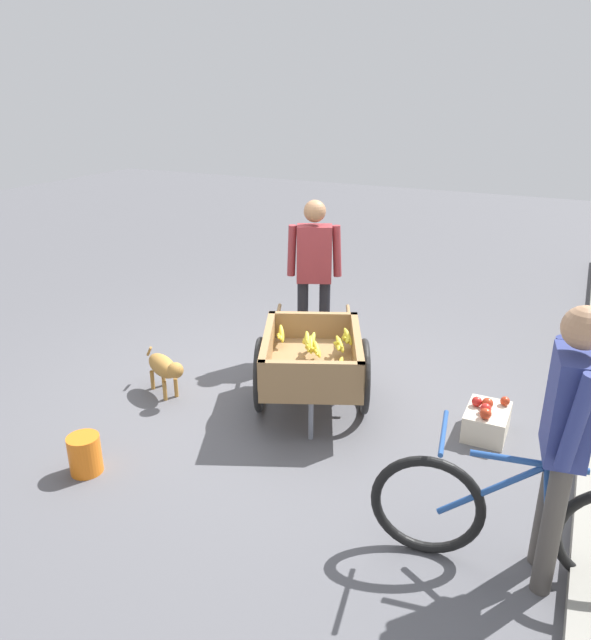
# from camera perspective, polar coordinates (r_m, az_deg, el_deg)

# --- Properties ---
(ground_plane) EXTENTS (24.00, 24.00, 0.00)m
(ground_plane) POSITION_cam_1_polar(r_m,az_deg,el_deg) (5.51, -0.97, -6.82)
(ground_plane) COLOR #56565B
(fruit_cart) EXTENTS (1.82, 1.35, 0.73)m
(fruit_cart) POSITION_cam_1_polar(r_m,az_deg,el_deg) (5.04, 1.61, -4.06)
(fruit_cart) COLOR #937047
(fruit_cart) RESTS_ON ground
(vendor_person) EXTENTS (0.32, 0.51, 1.60)m
(vendor_person) POSITION_cam_1_polar(r_m,az_deg,el_deg) (5.93, 1.79, 5.22)
(vendor_person) COLOR black
(vendor_person) RESTS_ON ground
(bicycle) EXTENTS (0.46, 1.65, 0.85)m
(bicycle) POSITION_cam_1_polar(r_m,az_deg,el_deg) (3.72, 20.41, -17.32)
(bicycle) COLOR black
(bicycle) RESTS_ON ground
(cyclist_person) EXTENTS (0.51, 0.25, 1.63)m
(cyclist_person) POSITION_cam_1_polar(r_m,az_deg,el_deg) (3.41, 24.33, -9.18)
(cyclist_person) COLOR #4C4742
(cyclist_person) RESTS_ON ground
(dog) EXTENTS (0.38, 0.61, 0.40)m
(dog) POSITION_cam_1_polar(r_m,az_deg,el_deg) (5.47, -12.35, -4.41)
(dog) COLOR #AD7A38
(dog) RESTS_ON ground
(plastic_bucket) EXTENTS (0.23, 0.23, 0.29)m
(plastic_bucket) POSITION_cam_1_polar(r_m,az_deg,el_deg) (4.64, -19.38, -11.95)
(plastic_bucket) COLOR orange
(plastic_bucket) RESTS_ON ground
(apple_crate) EXTENTS (0.44, 0.32, 0.31)m
(apple_crate) POSITION_cam_1_polar(r_m,az_deg,el_deg) (5.06, 17.71, -9.09)
(apple_crate) COLOR beige
(apple_crate) RESTS_ON ground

